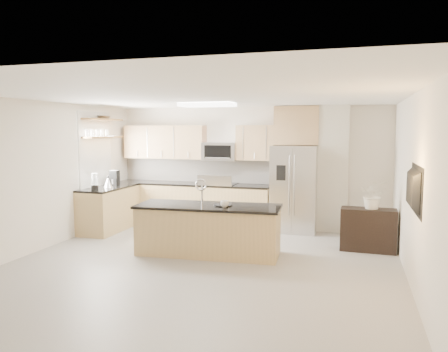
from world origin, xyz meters
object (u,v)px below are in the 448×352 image
(kettle, at_px, (108,182))
(platter, at_px, (223,205))
(blender, at_px, (95,183))
(coffee_maker, at_px, (114,178))
(bowl, at_px, (104,117))
(cup, at_px, (225,204))
(television, at_px, (409,189))
(credenza, at_px, (368,230))
(range, at_px, (219,204))
(refrigerator, at_px, (294,189))
(island, at_px, (208,229))
(flower_vase, at_px, (374,188))
(microwave, at_px, (220,151))

(kettle, bearing_deg, platter, -19.17)
(platter, height_order, blender, blender)
(coffee_maker, height_order, bowl, bowl)
(platter, bearing_deg, cup, -62.92)
(bowl, xyz_separation_m, television, (5.76, -2.23, -1.03))
(credenza, xyz_separation_m, blender, (-5.18, -0.39, 0.69))
(range, bearing_deg, platter, -70.79)
(refrigerator, bearing_deg, coffee_maker, -168.67)
(cup, distance_m, blender, 2.98)
(island, distance_m, kettle, 2.78)
(credenza, bearing_deg, island, -158.11)
(platter, height_order, kettle, kettle)
(kettle, bearing_deg, credenza, -0.23)
(kettle, relative_size, television, 0.22)
(bowl, relative_size, flower_vase, 0.46)
(microwave, bearing_deg, platter, -71.78)
(coffee_maker, bearing_deg, television, -22.50)
(platter, bearing_deg, microwave, 108.22)
(refrigerator, relative_size, bowl, 5.17)
(refrigerator, xyz_separation_m, bowl, (-3.91, -0.84, 1.49))
(range, xyz_separation_m, refrigerator, (1.66, -0.05, 0.42))
(cup, relative_size, platter, 0.43)
(island, xyz_separation_m, blender, (-2.57, 0.59, 0.64))
(kettle, bearing_deg, cup, -21.34)
(range, relative_size, cup, 8.19)
(credenza, bearing_deg, flower_vase, -15.12)
(microwave, relative_size, platter, 2.34)
(coffee_maker, distance_m, flower_vase, 5.27)
(flower_vase, relative_size, television, 0.70)
(kettle, xyz_separation_m, bowl, (-0.22, 0.28, 1.36))
(refrigerator, distance_m, credenza, 1.91)
(refrigerator, height_order, blender, refrigerator)
(cup, relative_size, television, 0.13)
(island, height_order, platter, island)
(island, height_order, credenza, island)
(island, relative_size, bowl, 7.20)
(credenza, relative_size, flower_vase, 1.24)
(bowl, height_order, television, bowl)
(credenza, bearing_deg, refrigerator, 142.86)
(flower_vase, distance_m, television, 1.96)
(refrigerator, xyz_separation_m, cup, (-0.84, -2.23, 0.00))
(blender, distance_m, flower_vase, 5.25)
(bowl, xyz_separation_m, flower_vase, (5.41, -0.32, -1.26))
(island, xyz_separation_m, cup, (0.32, -0.11, 0.47))
(microwave, bearing_deg, blender, -140.69)
(range, relative_size, kettle, 4.84)
(microwave, relative_size, television, 0.71)
(refrigerator, relative_size, television, 1.65)
(range, height_order, blender, blender)
(microwave, height_order, flower_vase, microwave)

